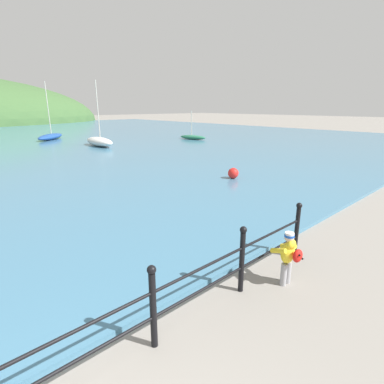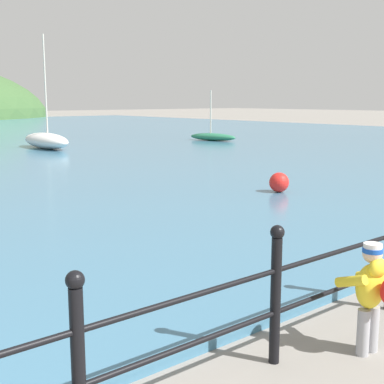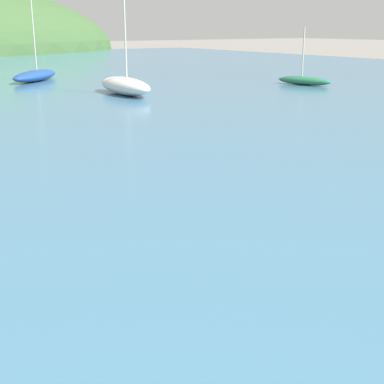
{
  "view_description": "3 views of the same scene",
  "coord_description": "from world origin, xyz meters",
  "px_view_note": "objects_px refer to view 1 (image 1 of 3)",
  "views": [
    {
      "loc": [
        0.26,
        -1.27,
        3.11
      ],
      "look_at": [
        4.72,
        3.56,
        1.21
      ],
      "focal_mm": 28.0,
      "sensor_mm": 36.0,
      "label": 1
    },
    {
      "loc": [
        0.69,
        -1.32,
        2.22
      ],
      "look_at": [
        5.15,
        4.01,
        1.02
      ],
      "focal_mm": 50.0,
      "sensor_mm": 36.0,
      "label": 2
    },
    {
      "loc": [
        0.98,
        1.31,
        2.71
      ],
      "look_at": [
        4.39,
        6.39,
        0.81
      ],
      "focal_mm": 50.0,
      "sensor_mm": 36.0,
      "label": 3
    }
  ],
  "objects_px": {
    "child_in_coat": "(289,254)",
    "mooring_buoy": "(233,173)",
    "boat_white_sailboat": "(99,141)",
    "boat_red_dinghy": "(193,137)",
    "boat_mid_harbor": "(51,136)"
  },
  "relations": [
    {
      "from": "boat_mid_harbor",
      "to": "mooring_buoy",
      "type": "height_order",
      "value": "boat_mid_harbor"
    },
    {
      "from": "boat_red_dinghy",
      "to": "mooring_buoy",
      "type": "height_order",
      "value": "boat_red_dinghy"
    },
    {
      "from": "boat_mid_harbor",
      "to": "mooring_buoy",
      "type": "bearing_deg",
      "value": -88.86
    },
    {
      "from": "boat_white_sailboat",
      "to": "boat_red_dinghy",
      "type": "bearing_deg",
      "value": -9.19
    },
    {
      "from": "boat_white_sailboat",
      "to": "boat_mid_harbor",
      "type": "bearing_deg",
      "value": 99.02
    },
    {
      "from": "boat_red_dinghy",
      "to": "boat_mid_harbor",
      "type": "bearing_deg",
      "value": 137.89
    },
    {
      "from": "boat_mid_harbor",
      "to": "boat_red_dinghy",
      "type": "bearing_deg",
      "value": -42.11
    },
    {
      "from": "boat_mid_harbor",
      "to": "mooring_buoy",
      "type": "relative_size",
      "value": 11.16
    },
    {
      "from": "child_in_coat",
      "to": "mooring_buoy",
      "type": "distance_m",
      "value": 7.82
    },
    {
      "from": "boat_red_dinghy",
      "to": "boat_mid_harbor",
      "type": "relative_size",
      "value": 0.55
    },
    {
      "from": "child_in_coat",
      "to": "boat_mid_harbor",
      "type": "relative_size",
      "value": 0.2
    },
    {
      "from": "boat_red_dinghy",
      "to": "child_in_coat",
      "type": "bearing_deg",
      "value": -128.77
    },
    {
      "from": "boat_mid_harbor",
      "to": "boat_white_sailboat",
      "type": "bearing_deg",
      "value": -80.98
    },
    {
      "from": "boat_white_sailboat",
      "to": "boat_mid_harbor",
      "type": "height_order",
      "value": "boat_mid_harbor"
    },
    {
      "from": "child_in_coat",
      "to": "mooring_buoy",
      "type": "relative_size",
      "value": 2.19
    }
  ]
}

